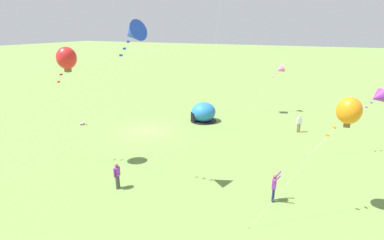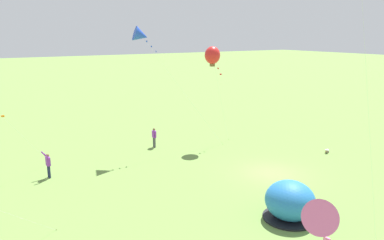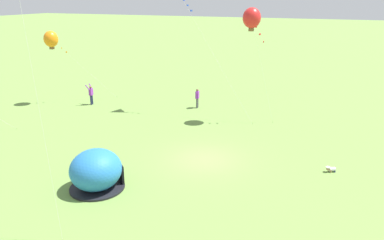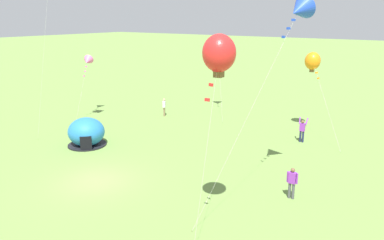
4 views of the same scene
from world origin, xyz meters
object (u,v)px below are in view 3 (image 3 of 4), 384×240
Objects in this scene: popup_tent at (96,171)px; kite_red at (252,18)px; toddler_crawling at (331,169)px; person_flying_kite at (91,94)px; person_watching_sky at (197,97)px; kite_orange at (51,39)px.

kite_red reaches higher than popup_tent.
person_flying_kite is at bearing 73.31° from toddler_crawling.
person_flying_kite is 9.67m from person_watching_sky.
person_watching_sky is 8.63m from kite_red.
kite_red reaches higher than toddler_crawling.
popup_tent is 12.85m from toddler_crawling.
person_flying_kite is at bearing 94.08° from kite_red.
kite_orange is at bearing 95.48° from kite_red.
person_flying_kite is 0.29× the size of kite_orange.
kite_red is 1.33× the size of kite_orange.
kite_red reaches higher than kite_orange.
person_watching_sky is at bearing -75.20° from kite_orange.
kite_red is 17.67m from kite_orange.
person_watching_sky reaches higher than toddler_crawling.
popup_tent is 16.03m from kite_red.
popup_tent is at bearing 162.53° from kite_red.
toddler_crawling is at bearing -106.69° from person_flying_kite.
popup_tent is 15.47m from person_watching_sky.
kite_red is at bearing -85.92° from person_flying_kite.
popup_tent is 16.16m from person_flying_kite.
kite_red reaches higher than person_watching_sky.
kite_red is at bearing 42.59° from toddler_crawling.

